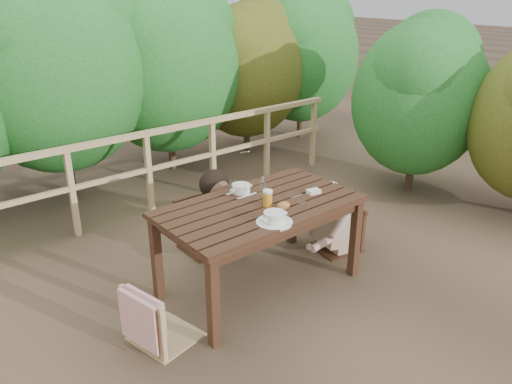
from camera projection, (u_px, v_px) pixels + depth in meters
ground at (259, 284)px, 4.59m from camera, size 60.00×60.00×0.00m
table at (260, 246)px, 4.43m from camera, size 1.71×0.96×0.79m
chair_left at (162, 287)px, 3.73m from camera, size 0.54×0.54×0.92m
chair_far at (206, 204)px, 5.03m from camera, size 0.50×0.50×0.99m
chair_right at (338, 210)px, 5.05m from camera, size 0.51×0.51×0.86m
woman at (204, 186)px, 4.97m from camera, size 0.55×0.68×1.37m
diner_right at (342, 192)px, 4.99m from camera, size 0.70×0.61×1.25m
railing at (149, 173)px, 5.81m from camera, size 5.60×0.10×1.01m
hedge_row at (122, 37)px, 6.36m from camera, size 6.60×1.60×3.80m
shrub_side at (481, 85)px, 5.79m from camera, size 1.40×2.20×2.90m
soup_near at (274, 218)px, 3.94m from camera, size 0.29×0.29×0.10m
soup_far at (241, 189)px, 4.49m from camera, size 0.28×0.28×0.09m
bread_roll at (284, 206)px, 4.19m from camera, size 0.12×0.09×0.07m
beer_glass at (268, 199)px, 4.21m from camera, size 0.08×0.08×0.16m
bottle at (263, 189)px, 4.31m from camera, size 0.05×0.05×0.23m
tumbler at (302, 205)px, 4.20m from camera, size 0.06×0.06×0.07m
butter_tub at (314, 192)px, 4.48m from camera, size 0.13×0.10×0.05m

